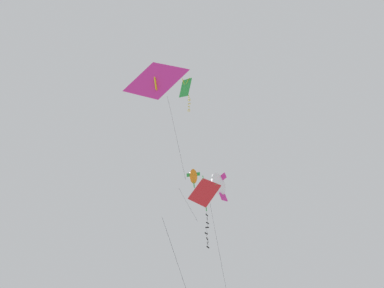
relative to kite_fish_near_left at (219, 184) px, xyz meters
The scene contains 5 objects.
kite_fish_near_left is the anchor object (origin of this frame).
kite_diamond_mid_left 8.46m from the kite_fish_near_left, 21.86° to the right, with size 2.97×2.96×9.82m.
kite_fish_upper_right 3.27m from the kite_fish_near_left, 131.73° to the right, with size 2.24×1.67×4.11m.
kite_diamond_far_centre 7.80m from the kite_fish_near_left, 31.62° to the right, with size 2.81×1.76×9.51m.
kite_delta_near_right 9.51m from the kite_fish_near_left, 34.17° to the right, with size 2.36×3.36×1.86m.
Camera 1 is at (14.72, -0.80, 0.50)m, focal length 33.34 mm.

